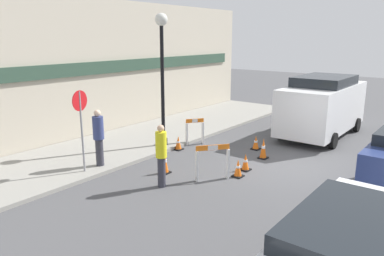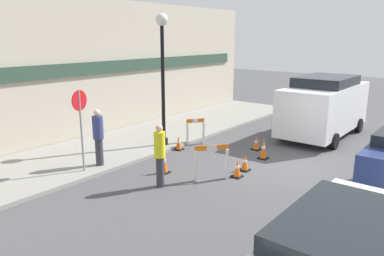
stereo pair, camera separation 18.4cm
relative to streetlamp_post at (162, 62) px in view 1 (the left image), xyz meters
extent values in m
plane|color=#4C4C4F|center=(0.92, -5.01, -3.16)|extent=(60.00, 60.00, 0.00)
cube|color=gray|center=(0.92, 1.38, -3.10)|extent=(18.00, 3.79, 0.12)
cube|color=#BCB29E|center=(0.92, 3.36, -0.41)|extent=(18.00, 0.12, 5.50)
cube|color=#2D4738|center=(0.92, 3.25, -0.36)|extent=(16.20, 0.10, 0.50)
cylinder|color=black|center=(0.00, 0.00, -2.92)|extent=(0.29, 0.29, 0.24)
cylinder|color=black|center=(0.00, 0.00, -0.89)|extent=(0.13, 0.13, 4.30)
sphere|color=silver|center=(0.00, 0.00, 1.44)|extent=(0.44, 0.44, 0.44)
cylinder|color=gray|center=(-3.54, -0.02, -1.84)|extent=(0.06, 0.06, 2.40)
cylinder|color=red|center=(-3.54, -0.02, -0.91)|extent=(0.59, 0.15, 0.60)
cube|color=white|center=(-1.90, -2.98, -2.71)|extent=(0.13, 0.14, 0.90)
cube|color=white|center=(-1.17, -3.56, -2.71)|extent=(0.13, 0.14, 0.90)
cube|color=orange|center=(-1.53, -3.27, -2.19)|extent=(0.79, 0.64, 0.15)
cube|color=white|center=(-1.53, -3.27, -2.19)|extent=(0.25, 0.21, 0.14)
cube|color=white|center=(1.31, -0.85, -2.73)|extent=(0.13, 0.14, 0.86)
cube|color=white|center=(0.79, -0.47, -2.73)|extent=(0.13, 0.14, 0.86)
cube|color=orange|center=(1.05, -0.66, -2.23)|extent=(0.58, 0.43, 0.15)
cube|color=white|center=(1.05, -0.66, -2.23)|extent=(0.19, 0.15, 0.14)
cube|color=black|center=(0.12, -0.61, -3.14)|extent=(0.30, 0.30, 0.04)
cone|color=orange|center=(0.12, -0.61, -2.88)|extent=(0.23, 0.22, 0.47)
cylinder|color=white|center=(0.12, -0.61, -2.86)|extent=(0.13, 0.13, 0.07)
cube|color=black|center=(-0.26, -3.62, -3.14)|extent=(0.30, 0.30, 0.04)
cone|color=orange|center=(-0.26, -3.62, -2.88)|extent=(0.23, 0.23, 0.48)
cylinder|color=white|center=(-0.26, -3.62, -2.85)|extent=(0.13, 0.13, 0.07)
cube|color=black|center=(-1.97, -1.82, -3.14)|extent=(0.30, 0.30, 0.04)
cone|color=orange|center=(-1.97, -1.82, -2.80)|extent=(0.22, 0.22, 0.65)
cylinder|color=white|center=(-1.97, -1.82, -2.76)|extent=(0.13, 0.13, 0.09)
cube|color=black|center=(1.89, -2.82, -3.14)|extent=(0.30, 0.30, 0.04)
cone|color=orange|center=(1.89, -2.82, -2.88)|extent=(0.23, 0.22, 0.48)
cylinder|color=white|center=(1.89, -2.82, -2.86)|extent=(0.13, 0.13, 0.07)
cube|color=black|center=(1.12, -3.52, -3.14)|extent=(0.30, 0.30, 0.04)
cone|color=orange|center=(1.12, -3.52, -2.79)|extent=(0.22, 0.23, 0.66)
cylinder|color=white|center=(1.12, -3.52, -2.76)|extent=(0.13, 0.13, 0.09)
cube|color=black|center=(-0.87, -3.73, -3.14)|extent=(0.30, 0.30, 0.04)
cone|color=orange|center=(-0.87, -3.73, -2.87)|extent=(0.23, 0.23, 0.50)
cylinder|color=white|center=(-0.87, -3.73, -2.85)|extent=(0.13, 0.13, 0.07)
cylinder|color=#33333D|center=(-2.80, -2.45, -2.73)|extent=(0.26, 0.26, 0.85)
cylinder|color=yellow|center=(-2.80, -2.45, -1.95)|extent=(0.35, 0.35, 0.71)
sphere|color=#DBAD89|center=(-2.80, -2.45, -1.50)|extent=(0.22, 0.22, 0.19)
cylinder|color=#33333D|center=(-2.92, 0.03, -2.62)|extent=(0.33, 0.33, 0.85)
cylinder|color=navy|center=(-2.92, 0.03, -1.84)|extent=(0.46, 0.46, 0.71)
sphere|color=beige|center=(-2.92, 0.03, -1.38)|extent=(0.29, 0.29, 0.21)
cube|color=#1E2328|center=(-5.13, -8.03, -1.66)|extent=(2.23, 1.54, 0.54)
cylinder|color=black|center=(-3.87, -7.19, -2.86)|extent=(0.60, 0.18, 0.60)
cylinder|color=black|center=(1.57, -7.11, -2.86)|extent=(0.60, 0.18, 0.60)
cylinder|color=black|center=(-0.81, -7.11, -2.86)|extent=(0.60, 0.18, 0.60)
cube|color=white|center=(5.34, -4.00, -1.96)|extent=(5.11, 2.05, 1.80)
cube|color=#1E2328|center=(5.34, -4.00, -1.06)|extent=(2.81, 1.89, 0.75)
cylinder|color=black|center=(6.92, -2.97, -2.86)|extent=(0.60, 0.18, 0.60)
cylinder|color=black|center=(6.92, -5.02, -2.86)|extent=(0.60, 0.18, 0.60)
cylinder|color=black|center=(3.75, -2.97, -2.86)|extent=(0.60, 0.18, 0.60)
cylinder|color=black|center=(3.75, -5.02, -2.86)|extent=(0.60, 0.18, 0.60)
camera|label=1|loc=(-9.92, -9.02, 0.89)|focal=35.00mm
camera|label=2|loc=(-9.80, -9.16, 0.89)|focal=35.00mm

